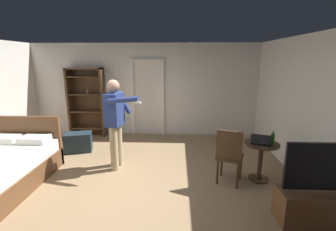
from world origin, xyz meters
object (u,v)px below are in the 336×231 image
bottle_on_table (273,139)px  wooden_chair (229,154)px  laptop (260,141)px  tv_flatscreen (322,201)px  suitcase_dark (78,142)px  person_blue_shirt (115,118)px  bookshelf (87,100)px  side_table (261,155)px

bottle_on_table → wooden_chair: size_ratio=0.24×
laptop → bottle_on_table: bearing=-12.0°
tv_flatscreen → suitcase_dark: (-4.22, 2.33, -0.10)m
laptop → person_blue_shirt: 2.67m
bookshelf → laptop: (3.96, -2.45, -0.27)m
bookshelf → side_table: size_ratio=2.71×
bookshelf → suitcase_dark: size_ratio=3.14×
laptop → bottle_on_table: 0.19m
bottle_on_table → wooden_chair: bearing=-173.5°
bookshelf → wooden_chair: size_ratio=1.91×
side_table → suitcase_dark: (-3.81, 1.19, -0.24)m
laptop → bottle_on_table: bottle_on_table is taller
bookshelf → bottle_on_table: (4.14, -2.49, -0.22)m
suitcase_dark → side_table: bearing=-32.2°
bottle_on_table → wooden_chair: (-0.73, -0.08, -0.26)m
bookshelf → person_blue_shirt: (1.33, -2.01, -0.00)m
bookshelf → bottle_on_table: bookshelf is taller
tv_flatscreen → laptop: size_ratio=2.74×
laptop → wooden_chair: size_ratio=0.42×
bookshelf → suitcase_dark: (0.19, -1.22, -0.80)m
wooden_chair → person_blue_shirt: size_ratio=0.56×
bookshelf → side_table: bookshelf is taller
suitcase_dark → wooden_chair: bearing=-37.6°
bottle_on_table → person_blue_shirt: (-2.81, 0.47, 0.22)m
bookshelf → laptop: 4.66m
side_table → wooden_chair: bearing=-164.5°
side_table → bottle_on_table: size_ratio=2.96×
tv_flatscreen → wooden_chair: size_ratio=1.15×
laptop → wooden_chair: bearing=-167.3°
tv_flatscreen → wooden_chair: tv_flatscreen is taller
side_table → laptop: bearing=-137.3°
tv_flatscreen → suitcase_dark: tv_flatscreen is taller
side_table → laptop: 0.29m
side_table → bottle_on_table: (0.14, -0.08, 0.33)m
bookshelf → person_blue_shirt: size_ratio=1.08×
bottle_on_table → wooden_chair: 0.78m
side_table → bottle_on_table: bearing=-29.7°
bookshelf → wooden_chair: bookshelf is taller
laptop → side_table: bearing=42.7°
bottle_on_table → wooden_chair: wooden_chair is taller
suitcase_dark → bottle_on_table: bearing=-32.6°
bookshelf → suitcase_dark: bookshelf is taller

